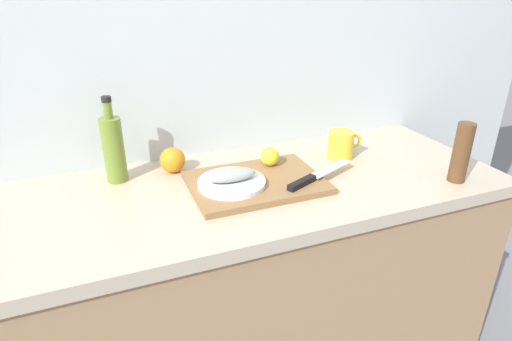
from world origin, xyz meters
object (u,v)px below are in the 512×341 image
at_px(white_plate, 232,183).
at_px(orange_0, 174,160).
at_px(fish_fillet, 232,175).
at_px(lemon_0, 270,157).
at_px(pepper_mill, 461,153).
at_px(coffee_mug_1, 341,145).
at_px(cutting_board, 256,182).
at_px(chef_knife, 313,177).
at_px(olive_oil_bottle, 113,148).

bearing_deg(white_plate, orange_0, 122.90).
height_order(fish_fillet, lemon_0, lemon_0).
relative_size(lemon_0, pepper_mill, 0.32).
height_order(white_plate, fish_fillet, fish_fillet).
height_order(lemon_0, coffee_mug_1, coffee_mug_1).
height_order(cutting_board, pepper_mill, pepper_mill).
bearing_deg(chef_knife, pepper_mill, -40.98).
distance_m(chef_knife, coffee_mug_1, 0.25).
xyz_separation_m(olive_oil_bottle, coffee_mug_1, (0.74, -0.10, -0.06)).
bearing_deg(olive_oil_bottle, chef_knife, -25.35).
height_order(coffee_mug_1, orange_0, coffee_mug_1).
xyz_separation_m(white_plate, olive_oil_bottle, (-0.31, 0.20, 0.08)).
bearing_deg(coffee_mug_1, lemon_0, -177.74).
bearing_deg(orange_0, lemon_0, -20.56).
xyz_separation_m(white_plate, fish_fillet, (0.00, -0.00, 0.03)).
bearing_deg(cutting_board, lemon_0, 45.75).
bearing_deg(chef_knife, orange_0, 120.96).
relative_size(cutting_board, coffee_mug_1, 3.10).
height_order(coffee_mug_1, pepper_mill, pepper_mill).
relative_size(lemon_0, coffee_mug_1, 0.48).
bearing_deg(olive_oil_bottle, fish_fillet, -33.24).
bearing_deg(orange_0, white_plate, -57.10).
bearing_deg(coffee_mug_1, fish_fillet, -166.79).
relative_size(lemon_0, orange_0, 0.74).
xyz_separation_m(coffee_mug_1, orange_0, (-0.57, 0.10, -0.01)).
bearing_deg(lemon_0, pepper_mill, -28.78).
distance_m(chef_knife, lemon_0, 0.17).
height_order(chef_knife, coffee_mug_1, coffee_mug_1).
xyz_separation_m(lemon_0, coffee_mug_1, (0.28, 0.01, -0.00)).
height_order(fish_fillet, chef_knife, fish_fillet).
height_order(lemon_0, orange_0, same).
relative_size(white_plate, olive_oil_bottle, 0.75).
distance_m(cutting_board, fish_fillet, 0.09).
distance_m(fish_fillet, pepper_mill, 0.70).
bearing_deg(fish_fillet, coffee_mug_1, 13.21).
relative_size(chef_knife, lemon_0, 4.54).
distance_m(cutting_board, pepper_mill, 0.63).
relative_size(chef_knife, coffee_mug_1, 2.16).
bearing_deg(white_plate, lemon_0, 29.59).
relative_size(fish_fillet, lemon_0, 2.48).
height_order(olive_oil_bottle, coffee_mug_1, olive_oil_bottle).
distance_m(fish_fillet, olive_oil_bottle, 0.37).
distance_m(lemon_0, pepper_mill, 0.59).
relative_size(cutting_board, chef_knife, 1.44).
bearing_deg(chef_knife, cutting_board, 133.34).
relative_size(fish_fillet, pepper_mill, 0.80).
distance_m(white_plate, chef_knife, 0.25).
bearing_deg(lemon_0, orange_0, 159.44).
xyz_separation_m(fish_fillet, olive_oil_bottle, (-0.31, 0.20, 0.06)).
relative_size(cutting_board, fish_fillet, 2.63).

